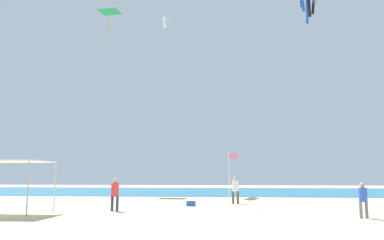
{
  "coord_description": "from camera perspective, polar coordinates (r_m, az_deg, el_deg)",
  "views": [
    {
      "loc": [
        2.72,
        -20.12,
        1.92
      ],
      "look_at": [
        -0.25,
        11.52,
        6.26
      ],
      "focal_mm": 37.63,
      "sensor_mm": 36.0,
      "label": 1
    }
  ],
  "objects": [
    {
      "name": "ground",
      "position": [
        20.4,
        -2.39,
        -13.31
      ],
      "size": [
        110.0,
        110.0,
        0.1
      ],
      "primitive_type": "cube",
      "color": "#D1BA8C"
    },
    {
      "name": "ocean_strip",
      "position": [
        47.74,
        2.12,
        -10.05
      ],
      "size": [
        110.0,
        24.27,
        0.03
      ],
      "primitive_type": "cube",
      "color": "#1E6B93",
      "rests_on": "ground"
    },
    {
      "name": "canopy_tent",
      "position": [
        22.11,
        -24.01,
        -5.64
      ],
      "size": [
        3.23,
        2.94,
        2.62
      ],
      "color": "#B2B2B7",
      "rests_on": "ground"
    },
    {
      "name": "person_near_tent",
      "position": [
        22.25,
        -10.87,
        -9.96
      ],
      "size": [
        0.45,
        0.41,
        1.73
      ],
      "rotation": [
        0.0,
        0.0,
        2.89
      ],
      "color": "#33384C",
      "rests_on": "ground"
    },
    {
      "name": "person_leftmost",
      "position": [
        19.88,
        23.08,
        -10.03
      ],
      "size": [
        0.41,
        0.37,
        1.58
      ],
      "rotation": [
        0.0,
        0.0,
        0.27
      ],
      "color": "slate",
      "rests_on": "ground"
    },
    {
      "name": "person_rightmost",
      "position": [
        27.49,
        6.16,
        -9.52
      ],
      "size": [
        0.48,
        0.43,
        1.81
      ],
      "rotation": [
        0.0,
        0.0,
        3.02
      ],
      "color": "brown",
      "rests_on": "ground"
    },
    {
      "name": "banner_flag",
      "position": [
        25.86,
        5.43,
        -7.53
      ],
      "size": [
        0.61,
        0.06,
        3.3
      ],
      "color": "silver",
      "rests_on": "ground"
    },
    {
      "name": "cooler_box",
      "position": [
        25.45,
        -0.14,
        -11.7
      ],
      "size": [
        0.57,
        0.37,
        0.35
      ],
      "color": "blue",
      "rests_on": "ground"
    },
    {
      "name": "kite_diamond_green",
      "position": [
        52.06,
        -11.57,
        14.62
      ],
      "size": [
        2.54,
        2.54,
        3.26
      ],
      "rotation": [
        0.0,
        0.0,
        6.19
      ],
      "color": "green"
    },
    {
      "name": "kite_parafoil_white",
      "position": [
        48.78,
        -3.52,
        13.52
      ],
      "size": [
        0.47,
        4.46,
        2.7
      ],
      "rotation": [
        0.0,
        0.0,
        4.69
      ],
      "color": "white"
    }
  ]
}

